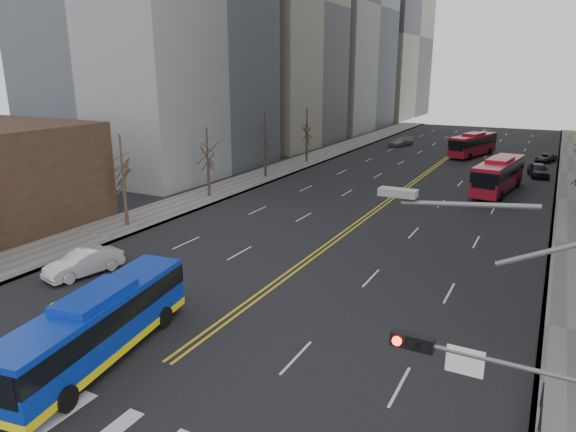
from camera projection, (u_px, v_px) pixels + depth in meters
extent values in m
cube|color=slate|center=(278.00, 170.00, 63.34)|extent=(5.00, 130.00, 0.15)
cube|color=silver|center=(5.00, 404.00, 19.28)|extent=(0.70, 4.00, 0.01)
cube|color=silver|center=(47.00, 423.00, 18.22)|extent=(0.70, 4.00, 0.01)
cube|color=gold|center=(430.00, 169.00, 64.59)|extent=(0.15, 100.00, 0.01)
cube|color=gold|center=(433.00, 169.00, 64.41)|extent=(0.15, 100.00, 0.01)
cube|color=gray|center=(261.00, 5.00, 81.65)|extent=(22.00, 22.00, 44.00)
cube|color=gray|center=(333.00, 8.00, 103.62)|extent=(20.00, 26.00, 48.00)
cube|color=gray|center=(385.00, 37.00, 131.51)|extent=(18.00, 30.00, 40.00)
cylinder|color=slate|center=(494.00, 361.00, 12.09)|extent=(4.50, 0.12, 0.12)
cube|color=black|center=(412.00, 341.00, 12.96)|extent=(1.10, 0.28, 0.38)
cylinder|color=#FF190C|center=(397.00, 341.00, 12.98)|extent=(0.24, 0.08, 0.24)
cylinder|color=black|center=(411.00, 344.00, 12.83)|extent=(0.24, 0.08, 0.24)
cylinder|color=black|center=(425.00, 348.00, 12.67)|extent=(0.24, 0.08, 0.24)
cube|color=white|center=(465.00, 361.00, 12.44)|extent=(0.90, 0.06, 0.70)
cube|color=#999993|center=(398.00, 193.00, 12.18)|extent=(0.90, 0.35, 0.18)
cube|color=black|center=(540.00, 432.00, 16.09)|extent=(0.04, 6.00, 0.04)
cylinder|color=black|center=(540.00, 418.00, 17.51)|extent=(0.06, 0.06, 1.00)
cylinder|color=black|center=(542.00, 395.00, 18.78)|extent=(0.06, 0.06, 1.00)
cylinder|color=#30241D|center=(125.00, 203.00, 40.48)|extent=(0.28, 0.28, 3.90)
cylinder|color=#30241D|center=(209.00, 179.00, 49.88)|extent=(0.28, 0.28, 3.60)
cylinder|color=#30241D|center=(265.00, 160.00, 59.18)|extent=(0.28, 0.28, 4.00)
cylinder|color=#30241D|center=(307.00, 149.00, 68.57)|extent=(0.28, 0.28, 3.80)
cube|color=#0A2BA3|center=(98.00, 325.00, 21.90)|extent=(3.95, 10.82, 2.48)
cube|color=black|center=(97.00, 314.00, 21.76)|extent=(4.02, 10.85, 0.90)
cube|color=#0A2BA3|center=(95.00, 297.00, 21.53)|extent=(2.36, 3.96, 0.40)
cube|color=yellow|center=(101.00, 347.00, 22.19)|extent=(4.02, 10.85, 0.35)
cylinder|color=black|center=(19.00, 388.00, 19.43)|extent=(0.46, 1.04, 1.00)
cylinder|color=black|center=(66.00, 399.00, 18.77)|extent=(0.46, 1.04, 1.00)
cylinder|color=black|center=(126.00, 311.00, 25.63)|extent=(0.46, 1.04, 1.00)
cylinder|color=black|center=(165.00, 317.00, 24.97)|extent=(0.46, 1.04, 1.00)
cube|color=#A91222|center=(498.00, 175.00, 52.00)|extent=(3.94, 11.34, 2.88)
cube|color=black|center=(499.00, 169.00, 51.84)|extent=(4.00, 11.37, 1.03)
cube|color=#A91222|center=(500.00, 160.00, 51.57)|extent=(2.50, 4.12, 0.40)
cylinder|color=black|center=(474.00, 192.00, 50.26)|extent=(0.43, 1.03, 1.00)
cylinder|color=black|center=(501.00, 196.00, 48.86)|extent=(0.43, 1.03, 1.00)
cylinder|color=black|center=(493.00, 180.00, 55.85)|extent=(0.43, 1.03, 1.00)
cylinder|color=black|center=(518.00, 183.00, 54.45)|extent=(0.43, 1.03, 1.00)
cube|color=#A91222|center=(473.00, 144.00, 73.59)|extent=(5.19, 10.80, 2.72)
cube|color=black|center=(473.00, 141.00, 73.44)|extent=(5.25, 10.83, 0.98)
cube|color=#A91222|center=(474.00, 134.00, 73.19)|extent=(2.85, 4.07, 0.40)
cylinder|color=black|center=(454.00, 155.00, 72.37)|extent=(0.56, 1.04, 1.00)
cylinder|color=black|center=(470.00, 157.00, 70.78)|extent=(0.56, 1.04, 1.00)
cylinder|color=black|center=(474.00, 149.00, 77.07)|extent=(0.56, 1.04, 1.00)
cylinder|color=black|center=(490.00, 151.00, 75.48)|extent=(0.56, 1.04, 1.00)
imported|color=white|center=(84.00, 263.00, 31.24)|extent=(2.63, 4.94, 1.55)
imported|color=black|center=(538.00, 170.00, 59.75)|extent=(2.87, 4.95, 1.58)
imported|color=gray|center=(401.00, 142.00, 83.82)|extent=(3.53, 5.41, 1.46)
imported|color=black|center=(546.00, 158.00, 69.40)|extent=(2.92, 4.32, 1.10)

